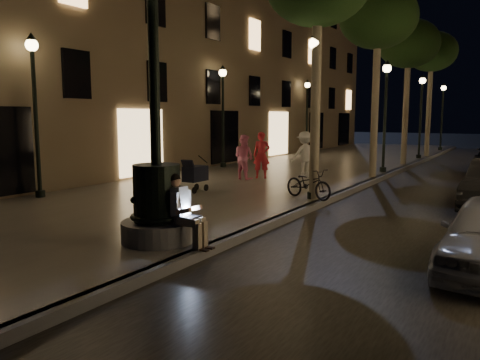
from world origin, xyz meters
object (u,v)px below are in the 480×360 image
Objects in this scene: seated_man_laptop at (182,208)px; pedestrian_pink at (244,157)px; tree_third at (409,45)px; stroller at (195,174)px; bicycle at (309,184)px; lamp_curb_a at (314,94)px; pedestrian_white at (305,154)px; lamp_left_c at (307,107)px; lamp_curb_c at (421,106)px; tree_second at (378,19)px; lamp_left_b at (223,103)px; lamp_curb_b at (386,102)px; pedestrian_red at (262,155)px; tree_far at (432,53)px; lamp_curb_d at (442,108)px; fountain_lamppost at (157,190)px; lamp_left_a at (35,95)px.

pedestrian_pink is at bearing 113.98° from seated_man_laptop.
tree_third is at bearing -101.41° from pedestrian_pink.
stroller reaches higher than bicycle.
pedestrian_pink is at bearing 73.87° from bicycle.
lamp_curb_a is 2.80× the size of pedestrian_pink.
lamp_curb_a reaches higher than pedestrian_white.
lamp_curb_c is at bearing 0.00° from lamp_left_c.
tree_second is 7.84m from lamp_left_b.
pedestrian_pink is at bearing -46.53° from lamp_left_b.
lamp_curb_b is at bearing 89.64° from seated_man_laptop.
pedestrian_red is (3.58, -2.70, -2.13)m from lamp_left_b.
lamp_curb_c is (-0.10, 10.00, -3.10)m from tree_second.
lamp_left_c is 2.65× the size of pedestrian_red.
lamp_curb_b is at bearing -90.46° from tree_far.
lamp_curb_d is (0.09, 30.00, 2.32)m from seated_man_laptop.
lamp_curb_a is at bearing -90.00° from lamp_curb_c.
pedestrian_pink is (-3.95, 2.67, -2.18)m from lamp_curb_a.
lamp_curb_c is (0.00, 8.00, 0.00)m from lamp_curb_b.
lamp_curb_a is at bearing -90.25° from tree_far.
fountain_lamppost is 30.08m from lamp_curb_d.
lamp_left_b reaches higher than pedestrian_white.
lamp_curb_b and lamp_curb_d have the same top height.
tree_far is 3.77m from lamp_curb_c.
tree_second is 6.75m from lamp_curb_a.
lamp_curb_c is at bearing -90.00° from lamp_curb_d.
pedestrian_red is 1.06× the size of pedestrian_pink.
pedestrian_white is (1.42, 5.42, 0.32)m from stroller.
fountain_lamppost is 3.06× the size of bicycle.
fountain_lamppost is at bearing -61.93° from lamp_left_b.
lamp_left_a is 10.12m from pedestrian_white.
tree_second reaches higher than lamp_left_a.
lamp_left_a is (-7.20, -10.00, -3.10)m from tree_second.
lamp_curb_a is at bearing -47.17° from bicycle.
lamp_curb_d is 19.35m from lamp_left_b.
lamp_curb_a and lamp_left_c have the same top height.
tree_second is 8.30m from bicycle.
lamp_curb_b is 6.98m from pedestrian_pink.
bicycle is (-0.10, -12.04, -5.49)m from tree_third.
pedestrian_white is (-2.28, 4.64, -2.13)m from lamp_curb_a.
bicycle is at bearing -90.48° from tree_third.
lamp_curb_d is (0.00, 8.00, 0.00)m from lamp_curb_c.
tree_far is 1.56× the size of lamp_curb_d.
lamp_left_a is at bearing -90.00° from lamp_left_c.
seated_man_laptop is 0.28× the size of lamp_left_b.
tree_third is at bearing 90.95° from tree_second.
lamp_left_c reaches higher than pedestrian_pink.
lamp_left_c is at bearing 90.00° from lamp_left_b.
tree_second reaches higher than pedestrian_red.
lamp_curb_d is 4.12× the size of stroller.
bicycle is (7.00, -6.04, -2.59)m from lamp_left_b.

